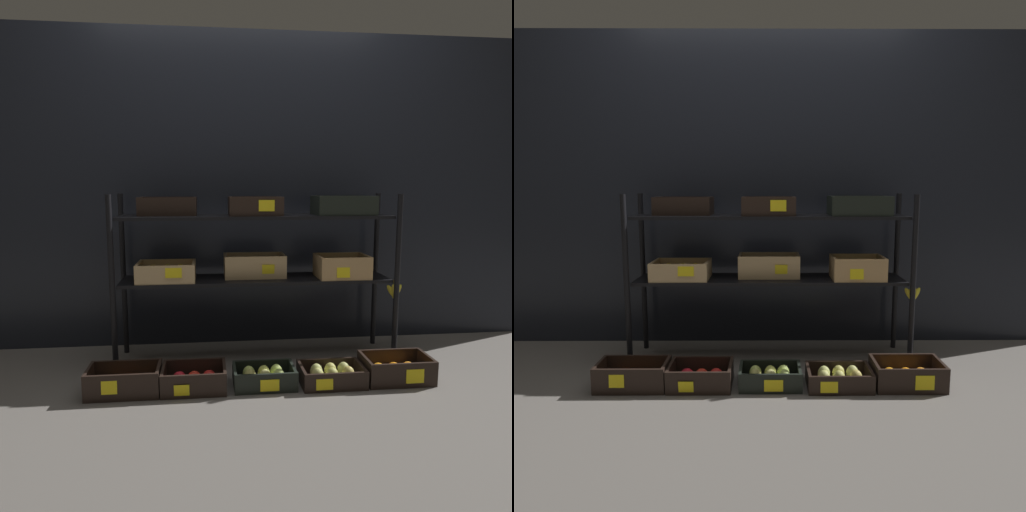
% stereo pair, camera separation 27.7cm
% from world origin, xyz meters
% --- Properties ---
extents(ground_plane, '(10.00, 10.00, 0.00)m').
position_xyz_m(ground_plane, '(0.00, 0.00, 0.00)').
color(ground_plane, '#605B56').
extents(storefront_wall, '(4.05, 0.12, 2.05)m').
position_xyz_m(storefront_wall, '(0.00, 0.38, 1.03)').
color(storefront_wall, black).
rests_on(storefront_wall, ground_plane).
extents(display_rack, '(1.76, 0.39, 1.02)m').
position_xyz_m(display_rack, '(0.01, -0.00, 0.70)').
color(display_rack, black).
rests_on(display_rack, ground_plane).
extents(crate_ground_tangerine, '(0.37, 0.22, 0.14)m').
position_xyz_m(crate_ground_tangerine, '(-0.73, -0.43, 0.05)').
color(crate_ground_tangerine, black).
rests_on(crate_ground_tangerine, ground_plane).
extents(crate_ground_apple_red, '(0.34, 0.24, 0.12)m').
position_xyz_m(crate_ground_apple_red, '(-0.37, -0.42, 0.05)').
color(crate_ground_apple_red, black).
rests_on(crate_ground_apple_red, ground_plane).
extents(crate_ground_pear, '(0.33, 0.22, 0.11)m').
position_xyz_m(crate_ground_pear, '(-0.00, -0.42, 0.05)').
color(crate_ground_pear, black).
rests_on(crate_ground_pear, ground_plane).
extents(crate_ground_right_pear, '(0.34, 0.23, 0.10)m').
position_xyz_m(crate_ground_right_pear, '(0.37, -0.43, 0.05)').
color(crate_ground_right_pear, black).
rests_on(crate_ground_right_pear, ground_plane).
extents(crate_ground_orange, '(0.37, 0.24, 0.14)m').
position_xyz_m(crate_ground_orange, '(0.74, -0.42, 0.05)').
color(crate_ground_orange, black).
rests_on(crate_ground_orange, ground_plane).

